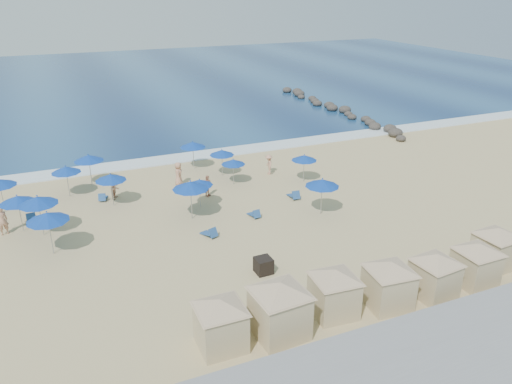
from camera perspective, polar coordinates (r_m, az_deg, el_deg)
ground at (r=30.72m, az=-4.56°, el=-5.26°), size 160.00×160.00×0.00m
ocean at (r=82.48m, az=-17.45°, el=11.72°), size 160.00×80.00×0.06m
surf_line at (r=44.52m, az=-11.13°, el=3.51°), size 160.00×2.50×0.08m
seawall at (r=20.29m, az=8.80°, el=-20.22°), size 160.00×6.10×1.22m
rock_jetty at (r=61.81m, az=9.19°, el=9.35°), size 2.56×26.66×0.96m
trash_bin at (r=26.99m, az=0.86°, el=-8.40°), size 0.89×0.89×0.87m
cabana_0 at (r=21.55m, az=-4.09°, el=-14.06°), size 4.18×4.18×2.62m
cabana_1 at (r=22.06m, az=2.73°, el=-12.44°), size 4.68×4.68×2.94m
cabana_2 at (r=23.66m, az=8.96°, el=-10.57°), size 4.17×4.17×2.62m
cabana_3 at (r=24.73m, az=14.98°, el=-9.48°), size 4.22×4.22×2.66m
cabana_4 at (r=26.17m, az=19.83°, el=-8.34°), size 4.08×4.08×2.57m
cabana_5 at (r=27.95m, az=23.92°, el=-6.96°), size 4.07×4.07×2.55m
cabana_6 at (r=30.00m, az=25.79°, el=-5.21°), size 4.11×4.11×2.58m
umbrella_0 at (r=33.86m, az=-25.61°, el=-0.78°), size 2.19×2.19×2.49m
umbrella_1 at (r=32.75m, az=-23.67°, el=-0.89°), size 2.35×2.35×2.68m
umbrella_3 at (r=30.22m, az=-22.74°, el=-2.63°), size 2.38×2.38×2.70m
umbrella_4 at (r=38.25m, az=-20.91°, el=2.41°), size 2.10×2.10×2.39m
umbrella_5 at (r=35.62m, az=-16.29°, el=1.62°), size 2.13×2.13×2.42m
umbrella_6 at (r=32.40m, az=-7.50°, el=0.77°), size 2.40×2.40×2.73m
umbrella_7 at (r=38.09m, az=-2.62°, el=3.47°), size 1.85×1.85×2.10m
umbrella_8 at (r=34.25m, az=-6.48°, el=1.10°), size 1.86×1.86×2.12m
umbrella_9 at (r=41.60m, az=-7.24°, el=5.40°), size 2.14×2.14×2.43m
umbrella_10 at (r=38.74m, az=5.53°, el=3.92°), size 1.98×1.98×2.26m
umbrella_11 at (r=33.13m, az=7.59°, el=1.05°), size 2.28×2.28×2.60m
umbrella_12 at (r=39.79m, az=-18.59°, el=3.71°), size 2.24×2.24×2.55m
umbrella_13 at (r=39.87m, az=-3.92°, el=4.53°), size 1.98×1.98×2.26m
beach_chair_1 at (r=35.77m, az=-24.31°, el=-2.69°), size 0.64×1.32×0.71m
beach_chair_2 at (r=37.38m, az=-17.10°, el=-0.59°), size 0.80×1.24×0.63m
beach_chair_3 at (r=30.83m, az=-5.28°, el=-4.69°), size 0.94×1.34×0.67m
beach_chair_4 at (r=33.17m, az=-0.16°, el=-2.55°), size 0.63×1.18×0.62m
beach_chair_5 at (r=36.12m, az=4.38°, el=-0.38°), size 0.63×1.30×0.70m
beachgoer_0 at (r=34.39m, az=-27.04°, el=-2.91°), size 0.80×0.64×1.89m
beachgoer_1 at (r=37.27m, az=-15.79°, el=0.53°), size 0.95×1.02×1.67m
beachgoer_2 at (r=36.34m, az=-5.59°, el=0.70°), size 1.01×0.85×1.62m
beachgoer_3 at (r=40.51m, az=1.47°, el=3.18°), size 0.83×1.17×1.64m
beachgoer_4 at (r=38.62m, az=-8.85°, el=2.07°), size 0.85×1.05×1.85m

